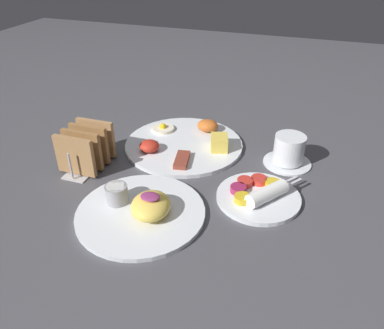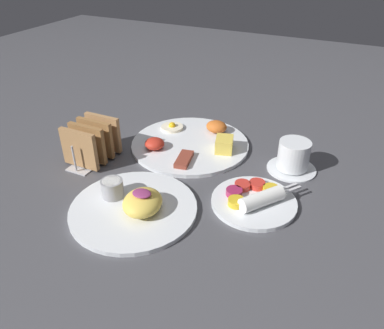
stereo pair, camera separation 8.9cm
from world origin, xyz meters
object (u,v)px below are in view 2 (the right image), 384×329
(plate_breakfast, at_px, (192,143))
(plate_condiments, at_px, (255,199))
(plate_foreground, at_px, (134,205))
(toast_rack, at_px, (92,142))
(coffee_cup, at_px, (293,157))

(plate_breakfast, bearing_deg, plate_condiments, -35.97)
(plate_foreground, distance_m, toast_rack, 0.25)
(toast_rack, distance_m, coffee_cup, 0.50)
(plate_condiments, relative_size, plate_foreground, 0.69)
(plate_condiments, distance_m, coffee_cup, 0.17)
(plate_foreground, height_order, toast_rack, toast_rack)
(plate_breakfast, relative_size, plate_condiments, 1.73)
(toast_rack, bearing_deg, plate_condiments, 0.18)
(plate_breakfast, relative_size, coffee_cup, 2.66)
(plate_condiments, distance_m, plate_foreground, 0.26)
(plate_foreground, bearing_deg, coffee_cup, 48.77)
(plate_breakfast, height_order, plate_condiments, plate_breakfast)
(toast_rack, bearing_deg, coffee_cup, 19.61)
(plate_breakfast, xyz_separation_m, toast_rack, (-0.20, -0.17, 0.04))
(plate_condiments, relative_size, coffee_cup, 1.54)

